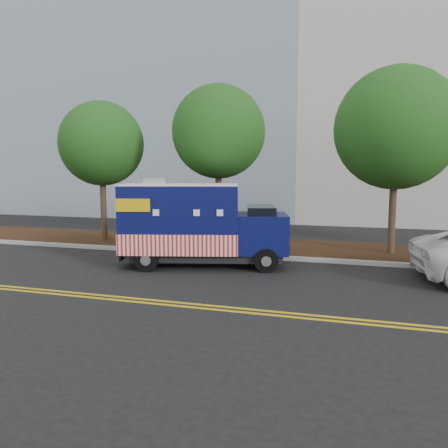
% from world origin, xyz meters
% --- Properties ---
extents(ground, '(120.00, 120.00, 0.00)m').
position_xyz_m(ground, '(0.00, 0.00, 0.00)').
color(ground, black).
rests_on(ground, ground).
extents(curb, '(120.00, 0.18, 0.15)m').
position_xyz_m(curb, '(0.00, 1.40, 0.07)').
color(curb, '#9E9E99').
rests_on(curb, ground).
extents(mulch_strip, '(120.00, 4.00, 0.15)m').
position_xyz_m(mulch_strip, '(0.00, 3.50, 0.07)').
color(mulch_strip, black).
rests_on(mulch_strip, ground).
extents(centerline_near, '(120.00, 0.10, 0.01)m').
position_xyz_m(centerline_near, '(0.00, -4.45, 0.01)').
color(centerline_near, gold).
rests_on(centerline_near, ground).
extents(centerline_far, '(120.00, 0.10, 0.01)m').
position_xyz_m(centerline_far, '(0.00, -4.70, 0.01)').
color(centerline_far, gold).
rests_on(centerline_far, ground).
extents(office_building, '(46.00, 20.00, 30.40)m').
position_xyz_m(office_building, '(2.00, 22.00, 15.20)').
color(office_building, silver).
rests_on(office_building, ground).
extents(tree_a, '(3.59, 3.59, 6.14)m').
position_xyz_m(tree_a, '(-5.04, 2.62, 4.33)').
color(tree_a, '#38281C').
rests_on(tree_a, ground).
extents(tree_b, '(3.69, 3.69, 6.56)m').
position_xyz_m(tree_b, '(0.18, 2.74, 4.70)').
color(tree_b, '#38281C').
rests_on(tree_b, ground).
extents(tree_c, '(4.40, 4.40, 6.90)m').
position_xyz_m(tree_c, '(6.76, 3.15, 4.69)').
color(tree_c, '#38281C').
rests_on(tree_c, ground).
extents(sign_post, '(0.06, 0.06, 2.40)m').
position_xyz_m(sign_post, '(-2.17, 1.84, 1.20)').
color(sign_post, '#473828').
rests_on(sign_post, ground).
extents(food_truck, '(5.90, 3.38, 2.94)m').
position_xyz_m(food_truck, '(0.37, -0.37, 1.33)').
color(food_truck, black).
rests_on(food_truck, ground).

